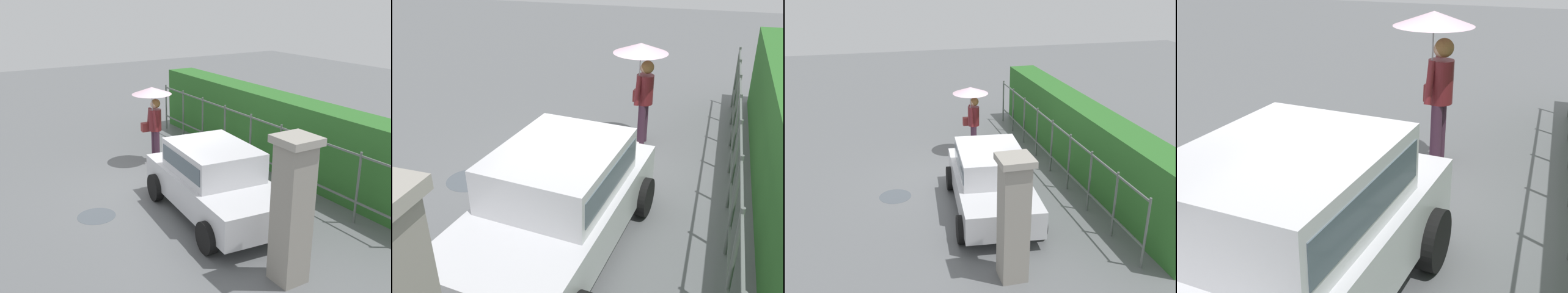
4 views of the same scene
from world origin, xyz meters
TOP-DOWN VIEW (x-y plane):
  - ground_plane at (0.00, 0.00)m, footprint 40.00×40.00m
  - car at (1.66, 0.32)m, footprint 3.86×2.14m
  - pedestrian at (-1.90, 0.70)m, footprint 1.04×1.04m
  - gate_pillar at (4.24, 0.03)m, footprint 0.60×0.60m
  - fence_section at (-0.01, 2.51)m, footprint 9.24×0.05m
  - hedge_row at (-0.01, 3.35)m, footprint 10.19×0.90m
  - puddle_near at (0.49, -1.82)m, footprint 0.79×0.79m

SIDE VIEW (x-z plane):
  - ground_plane at x=0.00m, z-range 0.00..0.00m
  - puddle_near at x=0.49m, z-range 0.00..0.00m
  - car at x=1.66m, z-range 0.06..1.54m
  - fence_section at x=-0.01m, z-range 0.07..1.57m
  - hedge_row at x=-0.01m, z-range 0.00..1.90m
  - gate_pillar at x=4.24m, z-range 0.03..2.45m
  - pedestrian at x=-1.90m, z-range 0.51..2.58m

